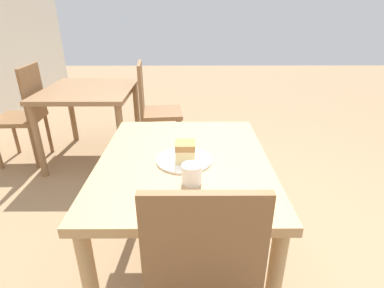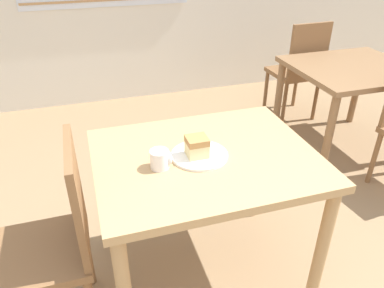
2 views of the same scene
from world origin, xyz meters
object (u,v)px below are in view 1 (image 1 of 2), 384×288
dining_table_far (90,99)px  chair_far_corner (154,107)px  cake_slice (185,151)px  plate (184,160)px  dining_table_near (184,178)px  coffee_mug (192,174)px  chair_far_opposite (25,112)px

dining_table_far → chair_far_corner: chair_far_corner is taller
cake_slice → plate: bearing=24.2°
dining_table_near → dining_table_far: dining_table_near is taller
dining_table_far → cake_slice: cake_slice is taller
chair_far_corner → coffee_mug: chair_far_corner is taller
chair_far_opposite → cake_slice: bearing=43.8°
dining_table_near → chair_far_opposite: size_ratio=1.07×
dining_table_near → dining_table_far: (1.56, 0.95, -0.03)m
chair_far_opposite → coffee_mug: (-1.68, -1.60, 0.29)m
dining_table_near → chair_far_opposite: 2.14m
chair_far_corner → plate: chair_far_corner is taller
dining_table_near → coffee_mug: (-0.22, -0.04, 0.15)m
plate → coffee_mug: coffee_mug is taller
dining_table_near → plate: plate is taller
plate → chair_far_opposite: bearing=46.2°
dining_table_far → coffee_mug: coffee_mug is taller
chair_far_opposite → dining_table_far: bearing=96.3°
chair_far_opposite → coffee_mug: chair_far_opposite is taller
chair_far_corner → plate: 1.72m
cake_slice → coffee_mug: (-0.17, -0.03, -0.02)m
chair_far_opposite → plate: (-1.49, -1.56, 0.25)m
cake_slice → coffee_mug: bearing=-170.6°
coffee_mug → plate: bearing=10.6°
chair_far_opposite → cake_slice: (-1.51, -1.57, 0.31)m
dining_table_near → chair_far_corner: 1.67m
dining_table_far → plate: (-1.59, -0.95, 0.15)m
cake_slice → coffee_mug: cake_slice is taller
chair_far_opposite → plate: 2.18m
dining_table_far → cake_slice: size_ratio=9.85×
dining_table_far → chair_far_opposite: size_ratio=0.97×
dining_table_near → cake_slice: bearing=-169.4°
chair_far_corner → dining_table_far: bearing=90.7°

